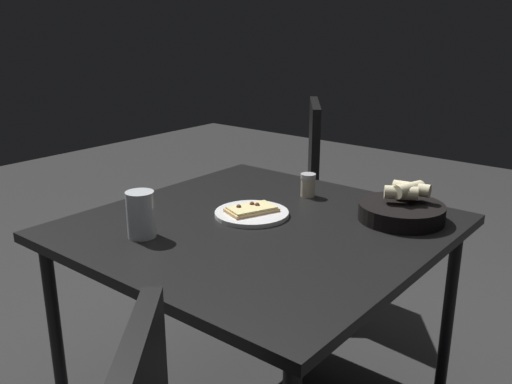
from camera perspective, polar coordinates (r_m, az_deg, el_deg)
name	(u,v)px	position (r m, az deg, el deg)	size (l,w,h in m)	color
dining_table	(259,241)	(1.71, 0.33, -5.07)	(1.03, 1.03, 0.71)	black
pizza_plate	(252,213)	(1.75, -0.45, -2.15)	(0.24, 0.24, 0.04)	white
bread_basket	(402,209)	(1.77, 14.91, -1.75)	(0.27, 0.27, 0.12)	black
beer_glass	(141,217)	(1.61, -11.82, -2.58)	(0.08, 0.08, 0.14)	silver
pepper_shaker	(308,186)	(1.95, 5.40, 0.59)	(0.05, 0.05, 0.08)	#BFB299
chair_far	(289,188)	(2.63, 3.44, 0.37)	(0.61, 0.61, 0.95)	black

